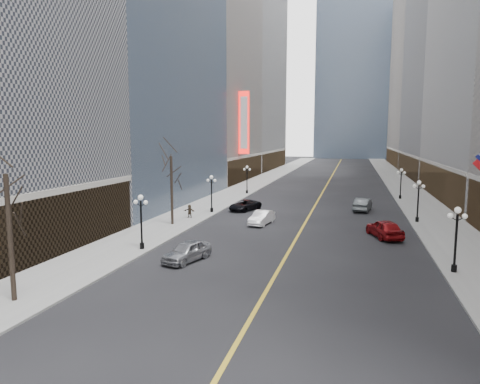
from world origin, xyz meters
The scene contains 22 objects.
sidewalk_east centered at (14.00, 70.00, 0.07)m, with size 6.00×230.00×0.15m, color gray.
sidewalk_west centered at (-14.00, 70.00, 0.07)m, with size 6.00×230.00×0.15m, color gray.
lane_line centered at (0.00, 80.00, 0.01)m, with size 0.25×200.00×0.02m, color gold.
bldg_east_c centered at (29.88, 106.00, 24.18)m, with size 26.60×40.60×48.80m.
bldg_east_d centered at (29.90, 149.00, 31.17)m, with size 26.60×46.60×62.80m.
bldg_west_c centered at (-29.88, 87.00, 25.19)m, with size 26.60×30.60×50.80m.
bldg_west_d centered at (-29.92, 121.00, 36.17)m, with size 26.60×38.60×72.80m.
streetlamp_east_1 centered at (11.80, 30.00, 2.90)m, with size 1.26×0.44×4.52m.
streetlamp_east_2 centered at (11.80, 48.00, 2.90)m, with size 1.26×0.44×4.52m.
streetlamp_east_3 centered at (11.80, 66.00, 2.90)m, with size 1.26×0.44×4.52m.
streetlamp_west_1 centered at (-11.80, 30.00, 2.90)m, with size 1.26×0.44×4.52m.
streetlamp_west_2 centered at (-11.80, 48.00, 2.90)m, with size 1.26×0.44×4.52m.
streetlamp_west_3 centered at (-11.80, 66.00, 2.90)m, with size 1.26×0.44×4.52m.
theatre_marquee centered at (-15.88, 80.00, 12.00)m, with size 2.00×0.55×12.00m.
tree_west_near centered at (-13.50, 18.00, 6.24)m, with size 3.60×3.60×7.92m.
tree_west_far centered at (-13.50, 40.00, 6.24)m, with size 3.60×3.60×7.92m.
car_nb_near centered at (-7.06, 28.13, 0.77)m, with size 1.81×4.51×1.54m, color #9EA0A5.
car_nb_mid centered at (-4.44, 42.94, 0.73)m, with size 1.55×4.45×1.47m, color white.
car_nb_far centered at (-8.31, 50.88, 0.67)m, with size 2.23×4.83×1.34m, color black.
car_sb_mid centered at (7.89, 39.96, 0.86)m, with size 2.03×5.05×1.72m, color maroon.
car_sb_far centered at (6.20, 54.45, 0.82)m, with size 1.74×4.99×1.64m, color #43484A.
ped_west_far centered at (-13.04, 43.77, 0.91)m, with size 1.40×0.40×1.51m, color #34291D.
Camera 1 is at (4.89, -1.21, 9.38)m, focal length 32.00 mm.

